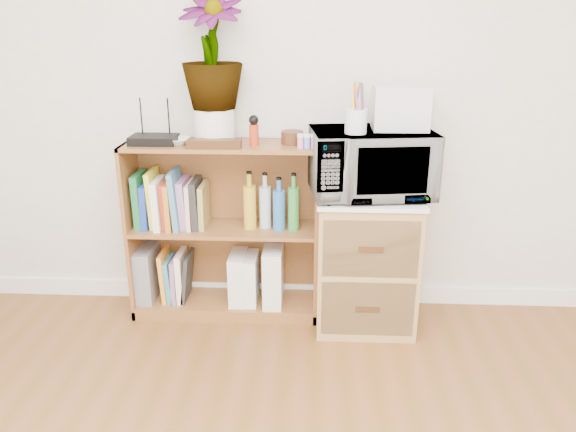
{
  "coord_description": "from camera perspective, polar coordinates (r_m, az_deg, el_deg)",
  "views": [
    {
      "loc": [
        0.13,
        -0.67,
        1.56
      ],
      "look_at": [
        -0.0,
        1.95,
        0.62
      ],
      "focal_mm": 35.0,
      "sensor_mm": 36.0,
      "label": 1
    }
  ],
  "objects": [
    {
      "name": "lower_books",
      "position": [
        3.18,
        -11.24,
        -6.02
      ],
      "size": [
        0.17,
        0.19,
        0.28
      ],
      "color": "orange",
      "rests_on": "bookshelf"
    },
    {
      "name": "cookbooks",
      "position": [
        3.02,
        -11.84,
        1.37
      ],
      "size": [
        0.37,
        0.2,
        0.31
      ],
      "color": "#1D6E39",
      "rests_on": "bookshelf"
    },
    {
      "name": "liquor_bottles",
      "position": [
        2.93,
        -1.8,
        1.46
      ],
      "size": [
        0.29,
        0.07,
        0.3
      ],
      "color": "gold",
      "rests_on": "bookshelf"
    },
    {
      "name": "magazine_holder_right",
      "position": [
        3.07,
        -1.5,
        -5.95
      ],
      "size": [
        0.1,
        0.26,
        0.32
      ],
      "primitive_type": "cube",
      "color": "silver",
      "rests_on": "bookshelf"
    },
    {
      "name": "kokeshi_doll",
      "position": [
        2.81,
        -3.48,
        8.2
      ],
      "size": [
        0.05,
        0.05,
        0.11
      ],
      "primitive_type": "cylinder",
      "color": "#B22E15",
      "rests_on": "bookshelf"
    },
    {
      "name": "microwave",
      "position": [
        2.79,
        8.41,
        5.36
      ],
      "size": [
        0.63,
        0.47,
        0.32
      ],
      "primitive_type": "imported",
      "rotation": [
        0.0,
        0.0,
        0.13
      ],
      "color": "silver",
      "rests_on": "wicker_unit"
    },
    {
      "name": "router",
      "position": [
        2.93,
        -13.47,
        7.56
      ],
      "size": [
        0.23,
        0.16,
        0.04
      ],
      "primitive_type": "cube",
      "color": "black",
      "rests_on": "bookshelf"
    },
    {
      "name": "wooden_bowl",
      "position": [
        2.85,
        0.41,
        7.97
      ],
      "size": [
        0.11,
        0.11,
        0.06
      ],
      "primitive_type": "cylinder",
      "color": "#3D1F10",
      "rests_on": "bookshelf"
    },
    {
      "name": "wicker_unit",
      "position": [
        2.97,
        7.88,
        -4.55
      ],
      "size": [
        0.5,
        0.45,
        0.7
      ],
      "primitive_type": "cube",
      "color": "#9E7542",
      "rests_on": "ground"
    },
    {
      "name": "file_box",
      "position": [
        3.21,
        -14.04,
        -5.63
      ],
      "size": [
        0.09,
        0.24,
        0.29
      ],
      "primitive_type": "cube",
      "color": "slate",
      "rests_on": "bookshelf"
    },
    {
      "name": "bookshelf",
      "position": [
        3.02,
        -6.46,
        -1.52
      ],
      "size": [
        1.0,
        0.3,
        0.95
      ],
      "primitive_type": "cube",
      "color": "brown",
      "rests_on": "ground"
    },
    {
      "name": "small_appliance",
      "position": [
        2.8,
        11.32,
        10.77
      ],
      "size": [
        0.26,
        0.22,
        0.21
      ],
      "primitive_type": "cube",
      "color": "silver",
      "rests_on": "microwave"
    },
    {
      "name": "pen_cup",
      "position": [
        2.66,
        6.91,
        9.55
      ],
      "size": [
        0.1,
        0.1,
        0.11
      ],
      "primitive_type": "cylinder",
      "color": "silver",
      "rests_on": "microwave"
    },
    {
      "name": "magazine_holder_mid",
      "position": [
        3.1,
        -3.9,
        -6.33
      ],
      "size": [
        0.08,
        0.21,
        0.27
      ],
      "primitive_type": "cube",
      "color": "white",
      "rests_on": "bookshelf"
    },
    {
      "name": "skirting_board",
      "position": [
        3.28,
        0.3,
        -7.68
      ],
      "size": [
        4.0,
        0.02,
        0.1
      ],
      "primitive_type": "cube",
      "color": "white",
      "rests_on": "ground"
    },
    {
      "name": "plant_pot",
      "position": [
        2.89,
        -7.46,
        9.08
      ],
      "size": [
        0.2,
        0.2,
        0.17
      ],
      "primitive_type": "cylinder",
      "color": "silver",
      "rests_on": "bookshelf"
    },
    {
      "name": "paint_jars",
      "position": [
        2.75,
        1.95,
        7.39
      ],
      "size": [
        0.1,
        0.04,
        0.05
      ],
      "primitive_type": "cube",
      "color": "pink",
      "rests_on": "bookshelf"
    },
    {
      "name": "trinket_box",
      "position": [
        2.78,
        -7.5,
        7.3
      ],
      "size": [
        0.26,
        0.07,
        0.04
      ],
      "primitive_type": "cube",
      "color": "#361F0E",
      "rests_on": "bookshelf"
    },
    {
      "name": "white_bowl",
      "position": [
        2.89,
        -11.21,
        7.46
      ],
      "size": [
        0.13,
        0.13,
        0.03
      ],
      "primitive_type": "imported",
      "color": "silver",
      "rests_on": "bookshelf"
    },
    {
      "name": "magazine_holder_left",
      "position": [
        3.1,
        -5.05,
        -6.21
      ],
      "size": [
        0.09,
        0.22,
        0.28
      ],
      "primitive_type": "cube",
      "color": "silver",
      "rests_on": "bookshelf"
    },
    {
      "name": "potted_plant",
      "position": [
        2.84,
        -7.8,
        16.23
      ],
      "size": [
        0.31,
        0.31,
        0.55
      ],
      "primitive_type": "imported",
      "color": "#2C6D2B",
      "rests_on": "plant_pot"
    }
  ]
}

